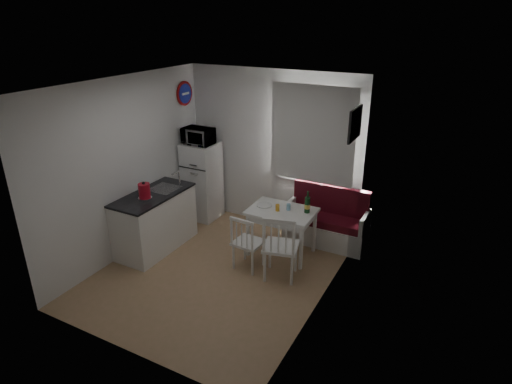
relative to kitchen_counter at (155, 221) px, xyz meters
The scene contains 22 objects.
floor 1.29m from the kitchen_counter, ahead, with size 3.00×3.50×0.02m, color tan.
ceiling 2.46m from the kitchen_counter, ahead, with size 3.00×3.50×0.02m, color white.
wall_back 2.17m from the kitchen_counter, 53.04° to the left, with size 3.00×0.02×2.60m, color white.
wall_front 2.41m from the kitchen_counter, 57.81° to the right, with size 3.00×0.02×2.60m, color white.
wall_left 0.91m from the kitchen_counter, 152.61° to the right, with size 0.02×3.50×2.60m, color white.
wall_right 2.83m from the kitchen_counter, ahead, with size 0.02×3.50×2.60m, color white.
window 2.72m from the kitchen_counter, 39.47° to the left, with size 1.22×0.06×1.47m, color white.
curtain 2.71m from the kitchen_counter, 38.19° to the left, with size 1.35×0.02×1.50m, color silver.
kitchen_counter is the anchor object (origin of this frame).
wall_sign 2.15m from the kitchen_counter, 101.80° to the left, with size 0.40×0.40×0.03m, color #1C28A8.
picture_frame 3.25m from the kitchen_counter, 19.45° to the left, with size 0.04×0.52×0.42m, color black.
bench 2.64m from the kitchen_counter, 30.88° to the left, with size 1.27×0.49×0.91m.
dining_table 1.93m from the kitchen_counter, 22.20° to the left, with size 0.97×0.69×0.72m.
chair_left 1.53m from the kitchen_counter, ahead, with size 0.41×0.40×0.44m.
chair_right 2.03m from the kitchen_counter, ahead, with size 0.55×0.54×0.52m.
fridge 1.26m from the kitchen_counter, 89.10° to the left, with size 0.54×0.54×1.35m, color white.
microwave 1.58m from the kitchen_counter, 89.06° to the left, with size 0.50×0.34×0.28m, color white.
kettle 0.62m from the kitchen_counter, 77.30° to the right, with size 0.20×0.20×0.26m, color #A90D1E.
wine_bottle 2.32m from the kitchen_counter, 21.21° to the left, with size 0.08×0.08×0.33m, color #123819, non-canonical shape.
drinking_glass_orange 1.88m from the kitchen_counter, 21.35° to the left, with size 0.06×0.06×0.10m, color yellow.
drinking_glass_blue 2.04m from the kitchen_counter, 22.66° to the left, with size 0.06×0.06×0.10m, color #76ACCA.
plate 1.68m from the kitchen_counter, 26.77° to the left, with size 0.23×0.23×0.02m, color white.
Camera 1 is at (2.87, -4.29, 3.37)m, focal length 30.00 mm.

